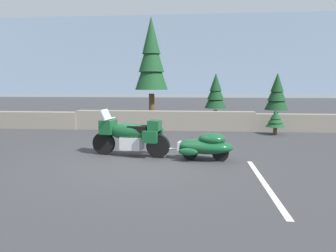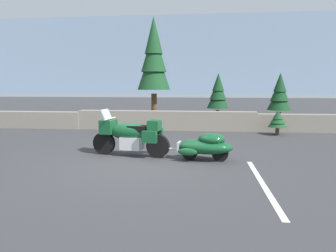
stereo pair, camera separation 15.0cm
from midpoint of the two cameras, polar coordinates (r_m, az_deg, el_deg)
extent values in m
plane|color=#38383A|center=(8.19, -5.53, -6.71)|extent=(80.00, 80.00, 0.00)
cube|color=gray|center=(13.76, -1.05, 1.05)|extent=(8.00, 0.55, 0.86)
cube|color=#7F93AD|center=(103.75, 4.51, 11.07)|extent=(240.00, 80.00, 16.00)
cylinder|color=black|center=(9.15, -12.36, -3.18)|extent=(0.67, 0.23, 0.66)
cylinder|color=black|center=(8.57, -2.36, -3.76)|extent=(0.67, 0.23, 0.66)
cube|color=silver|center=(8.80, -7.23, -3.17)|extent=(0.66, 0.52, 0.36)
ellipsoid|color=#144C28|center=(8.78, -7.87, -1.02)|extent=(1.25, 0.61, 0.48)
cube|color=#144C28|center=(9.01, -11.59, -0.11)|extent=(0.43, 0.57, 0.40)
cube|color=#9EB7C6|center=(8.99, -11.94, 1.98)|extent=(0.25, 0.46, 0.34)
cube|color=black|center=(8.66, -6.04, -0.45)|extent=(0.61, 0.44, 0.16)
cube|color=#144C28|center=(8.50, -3.03, 0.11)|extent=(0.37, 0.44, 0.28)
cube|color=#144C28|center=(8.27, -3.94, -2.07)|extent=(0.42, 0.22, 0.32)
cube|color=#144C28|center=(8.84, -2.77, -1.43)|extent=(0.42, 0.22, 0.32)
cylinder|color=silver|center=(8.96, -11.34, 1.33)|extent=(0.14, 0.70, 0.04)
cylinder|color=silver|center=(9.09, -12.12, -1.66)|extent=(0.26, 0.11, 0.54)
cylinder|color=black|center=(8.39, 3.63, -4.78)|extent=(0.45, 0.16, 0.44)
cylinder|color=black|center=(8.29, 9.27, -5.02)|extent=(0.45, 0.16, 0.44)
ellipsoid|color=#144C28|center=(8.30, 6.45, -3.83)|extent=(1.58, 0.89, 0.40)
ellipsoid|color=#144C28|center=(8.24, 7.72, -2.38)|extent=(0.79, 0.66, 0.32)
cube|color=silver|center=(8.42, 1.64, -3.75)|extent=(0.11, 0.33, 0.24)
ellipsoid|color=#144C28|center=(8.07, 3.24, -4.85)|extent=(0.53, 0.21, 0.20)
ellipsoid|color=#144C28|center=(8.69, 4.00, -3.95)|extent=(0.53, 0.21, 0.20)
cylinder|color=silver|center=(8.52, -0.93, -4.22)|extent=(0.70, 0.15, 0.05)
cylinder|color=brown|center=(15.88, -3.33, 3.23)|extent=(0.29, 0.29, 1.57)
cone|color=#194723|center=(15.86, -3.39, 11.27)|extent=(1.68, 1.68, 2.48)
cone|color=#194723|center=(15.92, -3.41, 13.95)|extent=(1.30, 1.30, 2.17)
cone|color=#194723|center=(16.02, -3.44, 16.61)|extent=(0.92, 0.92, 1.86)
cylinder|color=brown|center=(15.75, 8.53, 1.63)|extent=(0.20, 0.20, 0.75)
cone|color=#143D1E|center=(15.67, 8.61, 5.52)|extent=(1.10, 1.10, 1.19)
cone|color=#143D1E|center=(15.66, 8.63, 6.83)|extent=(0.85, 0.85, 1.04)
cone|color=#143D1E|center=(15.66, 8.66, 8.14)|extent=(0.60, 0.60, 0.89)
cylinder|color=brown|center=(15.42, 19.21, 1.14)|extent=(0.20, 0.20, 0.75)
cone|color=#143D1E|center=(15.34, 19.39, 5.08)|extent=(1.09, 1.09, 1.18)
cone|color=#143D1E|center=(15.33, 19.45, 6.41)|extent=(0.85, 0.85, 1.03)
cone|color=#143D1E|center=(15.33, 19.51, 7.74)|extent=(0.60, 0.60, 0.89)
cylinder|color=brown|center=(13.19, 19.06, -0.92)|extent=(0.15, 0.15, 0.29)
cone|color=#194723|center=(13.14, 19.14, 0.86)|extent=(0.77, 0.77, 0.46)
cone|color=#194723|center=(13.12, 19.17, 1.46)|extent=(0.59, 0.59, 0.40)
cone|color=#194723|center=(13.11, 19.20, 2.05)|extent=(0.42, 0.42, 0.34)
cube|color=silver|center=(6.75, 16.92, -10.17)|extent=(0.12, 3.60, 0.01)
camera|label=1|loc=(0.08, -90.49, -0.07)|focal=32.62mm
camera|label=2|loc=(0.08, 89.51, 0.07)|focal=32.62mm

